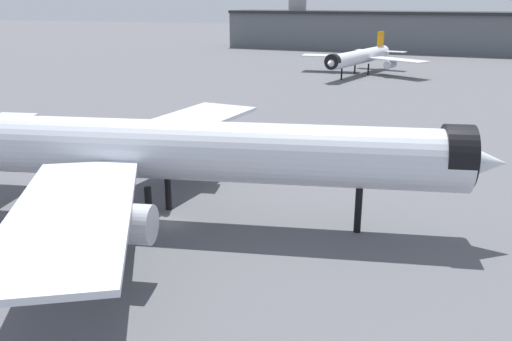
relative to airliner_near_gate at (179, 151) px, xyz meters
The scene contains 6 objects.
ground 7.64m from the airliner_near_gate, 148.82° to the right, with size 900.00×900.00×0.00m, color #56565B.
airliner_near_gate is the anchor object (origin of this frame).
airliner_far_taxiway 118.80m from the airliner_near_gate, 88.70° to the left, with size 39.40×44.02×12.03m.
terminal_building 203.82m from the airliner_near_gate, 85.74° to the left, with size 172.24×41.04×27.88m.
baggage_tug_wing 36.68m from the airliner_near_gate, 85.76° to the left, with size 3.51×2.61×1.85m.
baggage_cart_trailing 37.42m from the airliner_near_gate, 125.57° to the left, with size 2.22×2.61×1.82m.
Camera 1 is at (24.05, -45.15, 21.76)m, focal length 37.48 mm.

